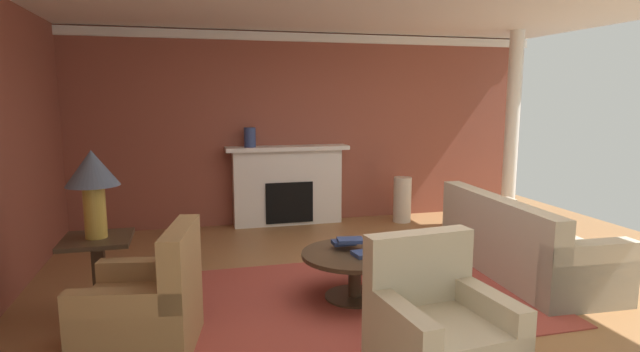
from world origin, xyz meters
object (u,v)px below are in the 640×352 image
(fireplace, at_px, (288,187))
(vase_tall_corner, at_px, (402,200))
(sofa, at_px, (521,247))
(armchair_facing_fireplace, at_px, (438,335))
(table_lamp, at_px, (92,177))
(armchair_near_window, at_px, (146,311))
(coffee_table, at_px, (355,264))
(vase_mantel_left, at_px, (250,137))
(side_table, at_px, (99,271))

(fireplace, bearing_deg, vase_tall_corner, -9.94)
(sofa, xyz_separation_m, armchair_facing_fireplace, (-1.83, -1.64, 0.01))
(armchair_facing_fireplace, bearing_deg, table_lamp, 145.07)
(armchair_near_window, distance_m, vase_tall_corner, 4.71)
(table_lamp, xyz_separation_m, vase_tall_corner, (3.90, 2.44, -0.88))
(armchair_facing_fireplace, distance_m, coffee_table, 1.45)
(sofa, relative_size, armchair_near_window, 2.25)
(vase_mantel_left, bearing_deg, side_table, -121.38)
(armchair_near_window, relative_size, armchair_facing_fireplace, 1.00)
(sofa, bearing_deg, fireplace, 125.98)
(sofa, bearing_deg, vase_mantel_left, 133.31)
(coffee_table, bearing_deg, armchair_near_window, -163.39)
(table_lamp, relative_size, vase_mantel_left, 2.67)
(table_lamp, bearing_deg, fireplace, 51.35)
(fireplace, bearing_deg, vase_mantel_left, -174.87)
(fireplace, relative_size, table_lamp, 2.40)
(sofa, height_order, vase_mantel_left, vase_mantel_left)
(side_table, bearing_deg, armchair_facing_fireplace, -34.93)
(fireplace, relative_size, coffee_table, 1.80)
(fireplace, bearing_deg, sofa, -54.02)
(side_table, bearing_deg, sofa, -0.16)
(side_table, bearing_deg, table_lamp, -176.42)
(sofa, bearing_deg, armchair_facing_fireplace, -138.15)
(vase_tall_corner, bearing_deg, fireplace, 170.06)
(armchair_facing_fireplace, distance_m, vase_mantel_left, 4.51)
(fireplace, height_order, vase_tall_corner, fireplace)
(sofa, bearing_deg, armchair_near_window, -168.89)
(fireplace, bearing_deg, armchair_facing_fireplace, -87.79)
(armchair_facing_fireplace, xyz_separation_m, vase_tall_corner, (1.54, 4.09, 0.04))
(side_table, bearing_deg, vase_tall_corner, 32.04)
(fireplace, height_order, sofa, fireplace)
(fireplace, height_order, armchair_near_window, fireplace)
(fireplace, distance_m, side_table, 3.51)
(armchair_near_window, height_order, vase_tall_corner, armchair_near_window)
(fireplace, height_order, vase_mantel_left, vase_mantel_left)
(coffee_table, relative_size, vase_tall_corner, 1.46)
(armchair_near_window, height_order, vase_mantel_left, vase_mantel_left)
(fireplace, bearing_deg, armchair_near_window, -116.79)
(armchair_near_window, bearing_deg, coffee_table, 16.61)
(side_table, height_order, table_lamp, table_lamp)
(table_lamp, distance_m, vase_tall_corner, 4.68)
(sofa, relative_size, armchair_facing_fireplace, 2.25)
(side_table, bearing_deg, coffee_table, -5.21)
(armchair_near_window, height_order, side_table, armchair_near_window)
(armchair_near_window, bearing_deg, side_table, 119.79)
(fireplace, relative_size, sofa, 0.84)
(side_table, xyz_separation_m, table_lamp, (-0.00, -0.00, 0.82))
(armchair_facing_fireplace, bearing_deg, sofa, 41.85)
(armchair_facing_fireplace, relative_size, vase_tall_corner, 1.39)
(armchair_facing_fireplace, distance_m, vase_tall_corner, 4.37)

